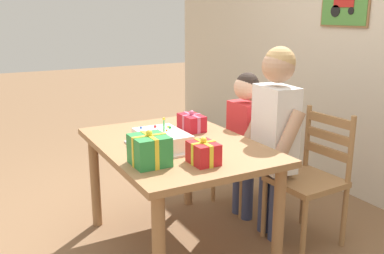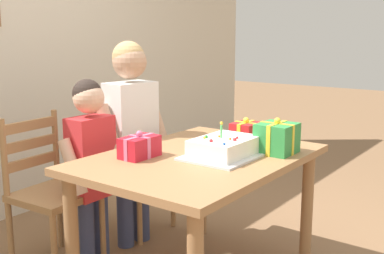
{
  "view_description": "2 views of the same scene",
  "coord_description": "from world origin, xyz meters",
  "px_view_note": "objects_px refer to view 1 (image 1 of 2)",
  "views": [
    {
      "loc": [
        2.36,
        -1.17,
        1.55
      ],
      "look_at": [
        -0.01,
        0.12,
        0.83
      ],
      "focal_mm": 40.16,
      "sensor_mm": 36.0,
      "label": 1
    },
    {
      "loc": [
        -2.04,
        -1.46,
        1.4
      ],
      "look_at": [
        0.01,
        0.06,
        0.89
      ],
      "focal_mm": 44.87,
      "sensor_mm": 36.0,
      "label": 2
    }
  ],
  "objects_px": {
    "gift_box_red_large": "(192,122)",
    "gift_box_beside_cake": "(149,150)",
    "child_older": "(275,125)",
    "gift_box_corner_small": "(203,153)",
    "chair_left": "(250,150)",
    "chair_right": "(310,177)",
    "child_younger": "(245,132)",
    "birthday_cake": "(162,140)",
    "dining_table": "(176,158)"
  },
  "relations": [
    {
      "from": "chair_right",
      "to": "gift_box_corner_small",
      "type": "bearing_deg",
      "value": -85.07
    },
    {
      "from": "dining_table",
      "to": "gift_box_red_large",
      "type": "xyz_separation_m",
      "value": [
        -0.22,
        0.23,
        0.16
      ]
    },
    {
      "from": "gift_box_corner_small",
      "to": "child_older",
      "type": "height_order",
      "value": "child_older"
    },
    {
      "from": "chair_left",
      "to": "dining_table",
      "type": "bearing_deg",
      "value": -67.65
    },
    {
      "from": "gift_box_beside_cake",
      "to": "chair_left",
      "type": "bearing_deg",
      "value": 119.04
    },
    {
      "from": "chair_left",
      "to": "child_older",
      "type": "xyz_separation_m",
      "value": [
        0.52,
        -0.19,
        0.35
      ]
    },
    {
      "from": "chair_left",
      "to": "child_older",
      "type": "height_order",
      "value": "child_older"
    },
    {
      "from": "dining_table",
      "to": "child_younger",
      "type": "relative_size",
      "value": 1.15
    },
    {
      "from": "gift_box_corner_small",
      "to": "child_older",
      "type": "bearing_deg",
      "value": 109.69
    },
    {
      "from": "gift_box_corner_small",
      "to": "chair_right",
      "type": "height_order",
      "value": "chair_right"
    },
    {
      "from": "gift_box_corner_small",
      "to": "dining_table",
      "type": "bearing_deg",
      "value": 174.32
    },
    {
      "from": "dining_table",
      "to": "chair_left",
      "type": "distance_m",
      "value": 0.93
    },
    {
      "from": "dining_table",
      "to": "chair_right",
      "type": "bearing_deg",
      "value": 67.93
    },
    {
      "from": "birthday_cake",
      "to": "child_younger",
      "type": "height_order",
      "value": "child_younger"
    },
    {
      "from": "chair_left",
      "to": "chair_right",
      "type": "relative_size",
      "value": 1.0
    },
    {
      "from": "gift_box_red_large",
      "to": "gift_box_beside_cake",
      "type": "height_order",
      "value": "gift_box_beside_cake"
    },
    {
      "from": "birthday_cake",
      "to": "chair_right",
      "type": "bearing_deg",
      "value": 73.44
    },
    {
      "from": "chair_left",
      "to": "gift_box_corner_small",
      "type": "bearing_deg",
      "value": -49.16
    },
    {
      "from": "dining_table",
      "to": "child_older",
      "type": "bearing_deg",
      "value": 75.74
    },
    {
      "from": "birthday_cake",
      "to": "gift_box_red_large",
      "type": "xyz_separation_m",
      "value": [
        -0.28,
        0.36,
        0.01
      ]
    },
    {
      "from": "gift_box_red_large",
      "to": "gift_box_corner_small",
      "type": "relative_size",
      "value": 1.22
    },
    {
      "from": "birthday_cake",
      "to": "gift_box_red_large",
      "type": "distance_m",
      "value": 0.45
    },
    {
      "from": "dining_table",
      "to": "chair_right",
      "type": "height_order",
      "value": "chair_right"
    },
    {
      "from": "birthday_cake",
      "to": "child_younger",
      "type": "distance_m",
      "value": 0.83
    },
    {
      "from": "birthday_cake",
      "to": "child_older",
      "type": "bearing_deg",
      "value": 81.77
    },
    {
      "from": "gift_box_corner_small",
      "to": "child_younger",
      "type": "bearing_deg",
      "value": 130.42
    },
    {
      "from": "gift_box_beside_cake",
      "to": "chair_left",
      "type": "xyz_separation_m",
      "value": [
        -0.64,
        1.16,
        -0.36
      ]
    },
    {
      "from": "gift_box_corner_small",
      "to": "chair_right",
      "type": "xyz_separation_m",
      "value": [
        -0.08,
        0.89,
        -0.34
      ]
    },
    {
      "from": "dining_table",
      "to": "gift_box_beside_cake",
      "type": "xyz_separation_m",
      "value": [
        0.29,
        -0.31,
        0.18
      ]
    },
    {
      "from": "dining_table",
      "to": "child_younger",
      "type": "height_order",
      "value": "child_younger"
    },
    {
      "from": "gift_box_beside_cake",
      "to": "child_older",
      "type": "distance_m",
      "value": 0.98
    },
    {
      "from": "gift_box_red_large",
      "to": "child_younger",
      "type": "bearing_deg",
      "value": 84.36
    },
    {
      "from": "child_older",
      "to": "chair_left",
      "type": "bearing_deg",
      "value": 160.29
    },
    {
      "from": "gift_box_red_large",
      "to": "chair_left",
      "type": "height_order",
      "value": "chair_left"
    },
    {
      "from": "gift_box_corner_small",
      "to": "child_younger",
      "type": "relative_size",
      "value": 0.16
    },
    {
      "from": "gift_box_corner_small",
      "to": "child_older",
      "type": "distance_m",
      "value": 0.75
    },
    {
      "from": "chair_right",
      "to": "child_younger",
      "type": "height_order",
      "value": "child_younger"
    },
    {
      "from": "gift_box_red_large",
      "to": "birthday_cake",
      "type": "bearing_deg",
      "value": -52.14
    },
    {
      "from": "gift_box_beside_cake",
      "to": "child_younger",
      "type": "xyz_separation_m",
      "value": [
        -0.47,
        0.97,
        -0.14
      ]
    },
    {
      "from": "gift_box_red_large",
      "to": "gift_box_beside_cake",
      "type": "xyz_separation_m",
      "value": [
        0.52,
        -0.54,
        0.03
      ]
    },
    {
      "from": "gift_box_corner_small",
      "to": "child_younger",
      "type": "xyz_separation_m",
      "value": [
        -0.6,
        0.7,
        -0.12
      ]
    },
    {
      "from": "dining_table",
      "to": "child_younger",
      "type": "bearing_deg",
      "value": 105.18
    },
    {
      "from": "dining_table",
      "to": "chair_right",
      "type": "distance_m",
      "value": 0.93
    },
    {
      "from": "chair_left",
      "to": "chair_right",
      "type": "xyz_separation_m",
      "value": [
        0.69,
        0.0,
        0.0
      ]
    },
    {
      "from": "chair_left",
      "to": "chair_right",
      "type": "height_order",
      "value": "same"
    },
    {
      "from": "birthday_cake",
      "to": "gift_box_beside_cake",
      "type": "height_order",
      "value": "gift_box_beside_cake"
    },
    {
      "from": "chair_right",
      "to": "dining_table",
      "type": "bearing_deg",
      "value": -112.07
    },
    {
      "from": "child_older",
      "to": "gift_box_corner_small",
      "type": "bearing_deg",
      "value": -70.31
    },
    {
      "from": "birthday_cake",
      "to": "gift_box_corner_small",
      "type": "xyz_separation_m",
      "value": [
        0.37,
        0.08,
        0.01
      ]
    },
    {
      "from": "birthday_cake",
      "to": "gift_box_corner_small",
      "type": "bearing_deg",
      "value": 12.68
    }
  ]
}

